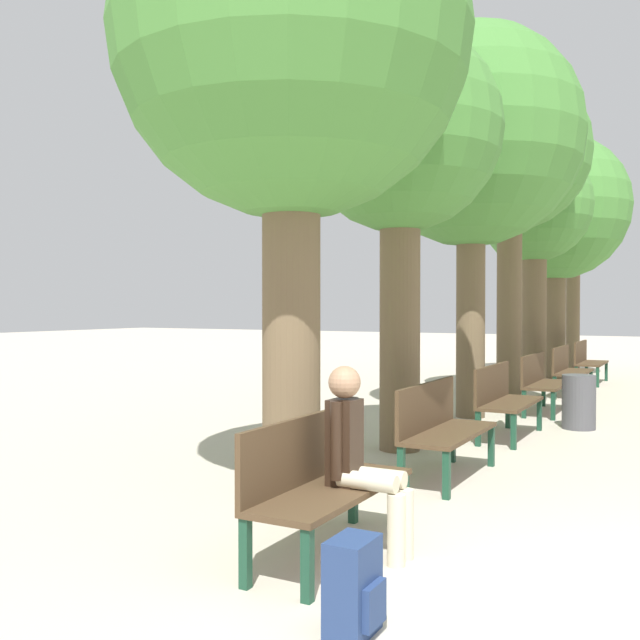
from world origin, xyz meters
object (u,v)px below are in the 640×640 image
object	(u,v)px
tree_row_4	(535,211)
trash_bin	(579,402)
bench_row_1	(440,424)
bench_row_5	(587,359)
bench_row_2	(503,396)
tree_row_2	(471,139)
tree_row_1	(400,140)
tree_row_6	(574,215)
tree_row_3	(510,156)
tree_row_5	(555,209)
bench_row_3	(542,379)
bench_row_0	(321,476)
backpack	(354,587)
bench_row_4	(568,368)
tree_row_0	(291,46)

from	to	relation	value
tree_row_4	trash_bin	size ratio (longest dim) A/B	6.71
bench_row_1	bench_row_5	distance (m)	9.77
bench_row_2	tree_row_2	distance (m)	4.03
tree_row_1	tree_row_6	size ratio (longest dim) A/B	0.91
tree_row_1	tree_row_2	bearing A→B (deg)	90.00
tree_row_3	tree_row_6	bearing A→B (deg)	90.00
bench_row_5	tree_row_5	size ratio (longest dim) A/B	0.27
tree_row_6	trash_bin	world-z (taller)	tree_row_6
trash_bin	bench_row_3	bearing A→B (deg)	119.85
bench_row_0	bench_row_3	size ratio (longest dim) A/B	1.00
bench_row_2	tree_row_2	bearing A→B (deg)	120.42
bench_row_1	bench_row_0	bearing A→B (deg)	-90.00
tree_row_1	backpack	xyz separation A→B (m)	(1.56, -4.47, -3.36)
bench_row_0	bench_row_5	bearing A→B (deg)	90.00
tree_row_3	bench_row_0	bearing A→B (deg)	-84.42
bench_row_1	tree_row_1	size ratio (longest dim) A/B	0.32
bench_row_4	tree_row_0	world-z (taller)	tree_row_0
bench_row_1	tree_row_1	xyz separation A→B (m)	(-0.85, 1.07, 3.07)
bench_row_3	tree_row_0	size ratio (longest dim) A/B	0.28
bench_row_5	trash_bin	world-z (taller)	bench_row_5
bench_row_1	tree_row_5	size ratio (longest dim) A/B	0.27
bench_row_4	tree_row_4	xyz separation A→B (m)	(-0.85, 1.10, 3.13)
bench_row_1	bench_row_3	bearing A→B (deg)	90.00
bench_row_1	trash_bin	bearing A→B (deg)	78.05
tree_row_2	tree_row_6	bearing A→B (deg)	90.00
tree_row_5	backpack	world-z (taller)	tree_row_5
bench_row_2	tree_row_4	world-z (taller)	tree_row_4
tree_row_1	bench_row_4	bearing A→B (deg)	82.22
bench_row_0	bench_row_2	bearing A→B (deg)	90.00
trash_bin	bench_row_4	bearing A→B (deg)	101.36
bench_row_2	tree_row_0	distance (m)	5.17
bench_row_4	bench_row_3	bearing A→B (deg)	-90.00
bench_row_0	tree_row_6	size ratio (longest dim) A/B	0.29
tree_row_6	bench_row_5	bearing A→B (deg)	-76.48
bench_row_3	backpack	distance (m)	8.32
bench_row_4	backpack	world-z (taller)	bench_row_4
tree_row_6	tree_row_5	bearing A→B (deg)	-90.00
bench_row_3	tree_row_3	size ratio (longest dim) A/B	0.26
trash_bin	bench_row_2	bearing A→B (deg)	-123.85
bench_row_4	tree_row_3	size ratio (longest dim) A/B	0.26
bench_row_0	backpack	size ratio (longest dim) A/B	3.16
backpack	tree_row_1	bearing A→B (deg)	109.29
bench_row_4	tree_row_6	size ratio (longest dim) A/B	0.29
bench_row_3	tree_row_2	distance (m)	3.89
bench_row_0	trash_bin	bearing A→B (deg)	82.84
bench_row_0	bench_row_5	xyz separation A→B (m)	(0.00, 12.21, 0.00)
bench_row_1	tree_row_0	size ratio (longest dim) A/B	0.28
tree_row_4	tree_row_5	distance (m)	2.26
bench_row_2	trash_bin	world-z (taller)	bench_row_2
tree_row_2	backpack	bearing A→B (deg)	-77.90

